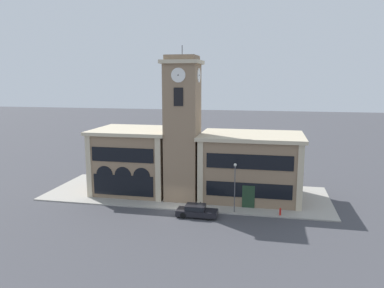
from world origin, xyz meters
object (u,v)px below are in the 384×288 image
bollard (200,206)px  fire_hydrant (280,212)px  street_lamp (235,180)px  parked_car_near (196,211)px

bollard → fire_hydrant: size_ratio=1.22×
street_lamp → bollard: size_ratio=5.48×
bollard → fire_hydrant: (9.23, 0.33, -0.10)m
parked_car_near → bollard: bearing=85.0°
parked_car_near → bollard: size_ratio=4.37×
parked_car_near → fire_hydrant: (9.38, 2.02, -0.17)m
parked_car_near → street_lamp: size_ratio=0.80×
parked_car_near → street_lamp: bearing=27.0°
parked_car_near → street_lamp: 5.64m
parked_car_near → fire_hydrant: 9.59m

